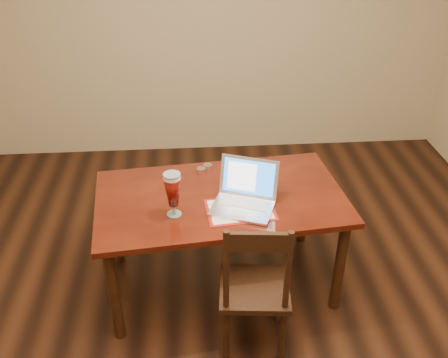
{
  "coord_description": "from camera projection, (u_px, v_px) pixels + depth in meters",
  "views": [
    {
      "loc": [
        -0.3,
        -2.14,
        2.46
      ],
      "look_at": [
        -0.11,
        0.36,
        0.92
      ],
      "focal_mm": 40.0,
      "sensor_mm": 36.0,
      "label": 1
    }
  ],
  "objects": [
    {
      "name": "dining_table",
      "position": [
        220.0,
        206.0,
        3.17
      ],
      "size": [
        1.63,
        1.03,
        1.01
      ],
      "rotation": [
        0.0,
        0.0,
        0.1
      ],
      "color": "#55180B",
      "rests_on": "ground"
    },
    {
      "name": "ground",
      "position": [
        246.0,
        333.0,
        3.13
      ],
      "size": [
        5.0,
        5.0,
        0.0
      ],
      "primitive_type": "plane",
      "color": "black",
      "rests_on": "ground"
    },
    {
      "name": "dining_chair",
      "position": [
        255.0,
        289.0,
        2.84
      ],
      "size": [
        0.43,
        0.42,
        0.94
      ],
      "rotation": [
        0.0,
        0.0,
        -0.1
      ],
      "color": "black",
      "rests_on": "ground"
    },
    {
      "name": "room_shell",
      "position": [
        255.0,
        59.0,
        2.2
      ],
      "size": [
        4.51,
        5.01,
        2.71
      ],
      "color": "tan",
      "rests_on": "ground"
    }
  ]
}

